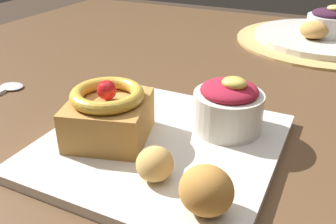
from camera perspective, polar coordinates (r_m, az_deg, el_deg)
dining_table at (r=0.63m, az=7.83°, el=-3.88°), size 1.29×1.10×0.73m
woven_placemat at (r=0.90m, az=22.84°, el=10.07°), size 0.37×0.37×0.00m
front_plate at (r=0.43m, az=-1.16°, el=-5.10°), size 0.26×0.26×0.01m
cake_slice at (r=0.43m, az=-9.14°, el=-0.28°), size 0.11×0.11×0.07m
berry_ramekin at (r=0.44m, az=9.28°, el=0.89°), size 0.08×0.08×0.07m
fritter_front at (r=0.32m, az=5.93°, el=-11.97°), size 0.05×0.04×0.05m
fritter_middle at (r=0.36m, az=-2.04°, el=-8.02°), size 0.04×0.04×0.03m
back_plate at (r=0.89m, az=22.94°, el=10.59°), size 0.30×0.30×0.01m
back_ramekin at (r=0.88m, az=23.62°, el=12.62°), size 0.09×0.09×0.07m
back_pastry at (r=0.85m, az=21.64°, el=11.71°), size 0.06×0.06×0.04m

